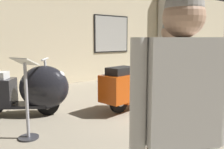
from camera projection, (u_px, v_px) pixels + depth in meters
ground_plane at (183, 112)px, 4.57m from camera, size 60.00×60.00×0.00m
showroom_back_wall at (80, 30)px, 7.64m from camera, size 18.00×0.63×3.35m
scooter_0 at (29, 90)px, 4.33m from camera, size 1.68×1.37×1.04m
scooter_1 at (142, 81)px, 5.00m from camera, size 1.91×0.84×1.13m
scooter_2 at (169, 72)px, 7.04m from camera, size 1.21×1.57×0.96m
visitor_0 at (179, 118)px, 1.30m from camera, size 0.49×0.39×1.64m
visitor_1 at (169, 79)px, 2.71m from camera, size 0.43×0.40×1.60m
info_stanchion at (27, 105)px, 3.28m from camera, size 0.34×0.38×1.14m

